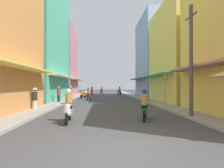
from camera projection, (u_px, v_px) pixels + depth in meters
The scene contains 19 objects.
ground_plane at pixel (106, 98), 27.95m from camera, with size 118.59×118.59×0.00m, color #424244.
sidewalk_left at pixel (73, 97), 27.71m from camera, with size 1.51×61.91×0.12m, color #9E9991.
sidewalk_right at pixel (138, 97), 28.19m from camera, with size 1.51×61.91×0.12m, color #9E9991.
building_left_mid at pixel (36, 35), 23.00m from camera, with size 7.05×11.72×15.72m.
building_left_far at pixel (58, 62), 34.60m from camera, with size 7.05×10.37×12.20m.
building_right_mid at pixel (187, 55), 20.15m from camera, with size 7.05×9.12×9.96m.
building_right_far at pixel (160, 57), 29.91m from camera, with size 7.05×9.56×12.36m.
motorbike_orange at pixel (83, 95), 26.27m from camera, with size 0.76×1.74×0.96m.
motorbike_blue at pixel (119, 91), 35.82m from camera, with size 0.67×1.77×1.58m.
motorbike_red at pixel (89, 94), 22.85m from camera, with size 0.56×1.80×1.58m.
motorbike_white at pixel (68, 107), 9.00m from camera, with size 0.55×1.81×1.58m.
motorbike_maroon at pixel (102, 90), 42.44m from camera, with size 0.68×1.77×1.58m.
motorbike_green at pixel (145, 106), 9.68m from camera, with size 0.69×1.76×1.58m.
motorbike_silver at pixel (92, 91), 35.65m from camera, with size 0.55×1.81×1.58m.
pedestrian_foreground at pixel (35, 97), 13.42m from camera, with size 0.44×0.44×1.62m.
pedestrian_far at pixel (71, 91), 28.83m from camera, with size 0.44×0.44×1.66m.
pedestrian_midway at pixel (59, 95), 19.11m from camera, with size 0.34×0.34×1.67m.
utility_pole at pixel (191, 60), 10.14m from camera, with size 0.20×1.20×6.01m.
street_sign_no_entry at pixel (165, 86), 14.01m from camera, with size 0.07×0.60×2.65m.
Camera 1 is at (-0.46, -5.03, 1.73)m, focal length 30.76 mm.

